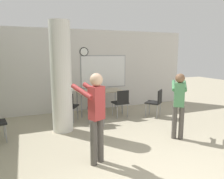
{
  "coord_description": "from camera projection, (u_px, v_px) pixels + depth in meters",
  "views": [
    {
      "loc": [
        -1.93,
        -2.37,
        2.02
      ],
      "look_at": [
        0.0,
        2.36,
        1.15
      ],
      "focal_mm": 35.0,
      "sensor_mm": 36.0,
      "label": 1
    }
  ],
  "objects": [
    {
      "name": "wall_back",
      "position": [
        83.0,
        71.0,
        7.6
      ],
      "size": [
        8.0,
        0.15,
        2.8
      ],
      "color": "silver",
      "rests_on": "ground_plane"
    },
    {
      "name": "support_pillar",
      "position": [
        61.0,
        77.0,
        5.51
      ],
      "size": [
        0.52,
        0.52,
        2.8
      ],
      "color": "silver",
      "rests_on": "ground_plane"
    },
    {
      "name": "folding_table",
      "position": [
        100.0,
        92.0,
        7.29
      ],
      "size": [
        1.52,
        0.72,
        0.77
      ],
      "color": "tan",
      "rests_on": "ground_plane"
    },
    {
      "name": "bottle_on_table",
      "position": [
        98.0,
        88.0,
        7.24
      ],
      "size": [
        0.08,
        0.08,
        0.24
      ],
      "color": "#4C3319",
      "rests_on": "folding_table"
    },
    {
      "name": "chair_table_right",
      "position": [
        121.0,
        101.0,
        6.86
      ],
      "size": [
        0.46,
        0.46,
        0.87
      ],
      "color": "black",
      "rests_on": "ground_plane"
    },
    {
      "name": "chair_table_front",
      "position": [
        96.0,
        107.0,
        6.17
      ],
      "size": [
        0.5,
        0.5,
        0.87
      ],
      "color": "black",
      "rests_on": "ground_plane"
    },
    {
      "name": "chair_table_left",
      "position": [
        69.0,
        105.0,
        6.39
      ],
      "size": [
        0.61,
        0.61,
        0.87
      ],
      "color": "black",
      "rests_on": "ground_plane"
    },
    {
      "name": "chair_mid_room",
      "position": [
        156.0,
        101.0,
        6.91
      ],
      "size": [
        0.62,
        0.62,
        0.87
      ],
      "color": "black",
      "rests_on": "ground_plane"
    },
    {
      "name": "person_playing_side",
      "position": [
        179.0,
        101.0,
        5.07
      ],
      "size": [
        0.56,
        0.64,
        1.55
      ],
      "color": "#514C47",
      "rests_on": "ground_plane"
    },
    {
      "name": "person_playing_front",
      "position": [
        96.0,
        111.0,
        3.9
      ],
      "size": [
        0.55,
        0.67,
        1.67
      ],
      "color": "#514C47",
      "rests_on": "ground_plane"
    }
  ]
}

